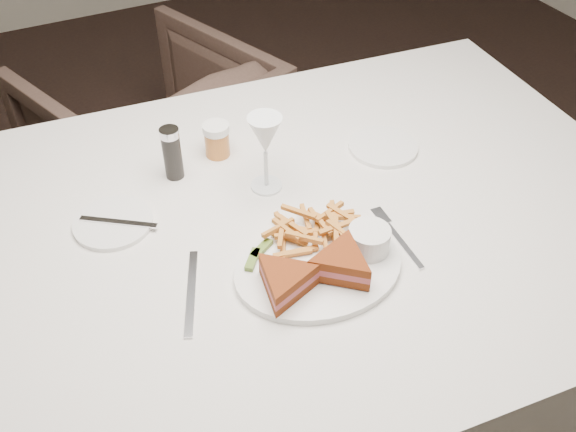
# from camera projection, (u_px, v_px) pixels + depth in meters

# --- Properties ---
(ground) EXTENTS (5.00, 5.00, 0.00)m
(ground) POSITION_uv_depth(u_px,v_px,m) (276.00, 314.00, 2.08)
(ground) COLOR black
(ground) RESTS_ON ground
(table) EXTENTS (1.71, 1.22, 0.75)m
(table) POSITION_uv_depth(u_px,v_px,m) (279.00, 334.00, 1.56)
(table) COLOR silver
(table) RESTS_ON ground
(chair_far) EXTENTS (0.86, 0.84, 0.71)m
(chair_far) POSITION_uv_depth(u_px,v_px,m) (155.00, 136.00, 2.22)
(chair_far) COLOR #45322A
(chair_far) RESTS_ON ground
(table_setting) EXTENTS (0.79, 0.64, 0.18)m
(table_setting) POSITION_uv_depth(u_px,v_px,m) (295.00, 225.00, 1.24)
(table_setting) COLOR white
(table_setting) RESTS_ON table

